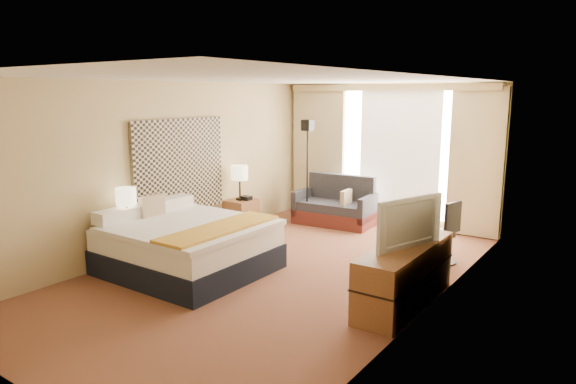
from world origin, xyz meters
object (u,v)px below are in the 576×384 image
Objects in this scene: bed at (188,246)px; lamp_left at (126,197)px; loveseat at (336,208)px; media_dresser at (405,275)px; lamp_right at (240,173)px; television at (403,221)px; nightstand_left at (126,249)px; nightstand_right at (241,215)px; desk_chair at (445,236)px; floor_lamp at (307,151)px.

lamp_left is (-0.80, -0.36, 0.64)m from bed.
media_dresser is at bearing -52.49° from loveseat.
television is at bearing -21.21° from lamp_right.
lamp_left is at bearing -164.73° from media_dresser.
nightstand_left is 2.50m from nightstand_right.
television reaches higher than lamp_left.
nightstand_left is 3.86m from television.
bed reaches higher than loveseat.
lamp_left is (-1.16, -3.81, 0.71)m from loveseat.
nightstand_right is at bearing -160.80° from desk_chair.
loveseat is at bearing 170.90° from desk_chair.
nightstand_left is 3.79m from floor_lamp.
nightstand_right is at bearing -135.54° from loveseat.
television reaches higher than desk_chair.
bed reaches higher than media_dresser.
lamp_left is at bearing -101.42° from floor_lamp.
television is at bearing -53.12° from loveseat.
bed reaches higher than nightstand_left.
nightstand_left is at bearing -153.70° from bed.
media_dresser is at bearing -21.40° from nightstand_right.
nightstand_left is 4.02m from loveseat.
loveseat is at bearing 49.08° from nightstand_right.
loveseat is 2.66m from desk_chair.
lamp_right is (0.01, -0.05, 0.75)m from nightstand_right.
lamp_right reaches higher than loveseat.
nightstand_left is 0.28× the size of floor_lamp.
media_dresser reaches higher than nightstand_left.
loveseat is (-2.53, 2.80, -0.05)m from media_dresser.
nightstand_right is 3.61m from desk_chair.
desk_chair is at bearing 37.51° from nightstand_left.
lamp_right is at bearing 111.16° from bed.
media_dresser is 1.71m from desk_chair.
nightstand_right is 0.55× the size of television.
media_dresser is 3.88m from lamp_left.
lamp_left reaches higher than bed.
bed is 3.65m from desk_chair.
floor_lamp reaches higher than loveseat.
desk_chair is at bearing 40.26° from bed.
television is (3.65, -1.46, 0.71)m from nightstand_right.
bed is at bearing -100.57° from loveseat.
television reaches higher than loveseat.
desk_chair is 4.54m from lamp_left.
loveseat is at bearing 84.05° from bed.
television is at bearing 15.37° from lamp_left.
television is (2.84, 0.64, 0.63)m from bed.
floor_lamp is 1.93× the size of television.
bed is at bearing -88.38° from floor_lamp.
loveseat is at bearing 33.24° from floor_lamp.
media_dresser is 0.89× the size of bed.
desk_chair is (2.43, -1.09, 0.11)m from loveseat.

